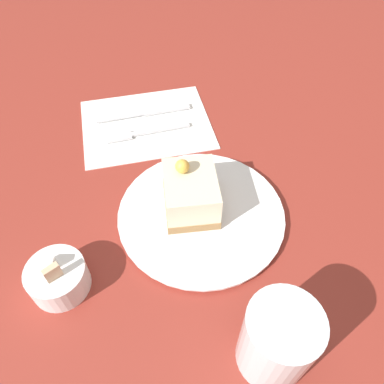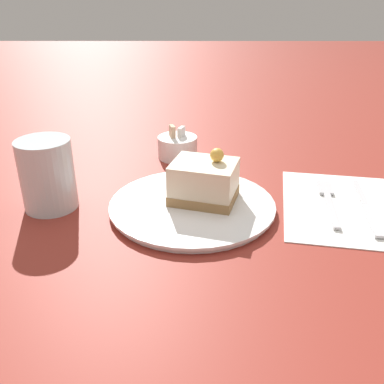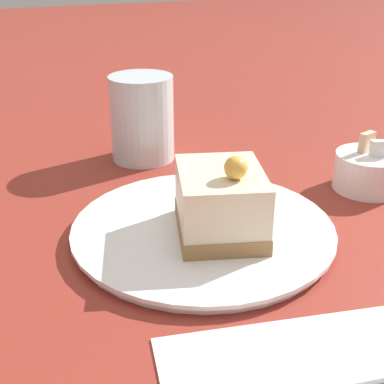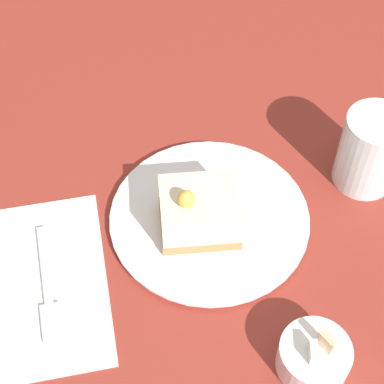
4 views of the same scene
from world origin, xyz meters
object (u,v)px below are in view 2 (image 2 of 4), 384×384
at_px(plate, 192,205).
at_px(knife, 368,211).
at_px(cake_slice, 204,181).
at_px(drinking_glass, 47,175).
at_px(sugar_bowl, 177,147).
at_px(fork, 328,199).

xyz_separation_m(plate, knife, (0.26, -0.02, -0.00)).
relative_size(cake_slice, drinking_glass, 1.05).
distance_m(knife, sugar_bowl, 0.37).
xyz_separation_m(fork, sugar_bowl, (-0.24, 0.19, 0.02)).
relative_size(plate, knife, 1.38).
bearing_deg(drinking_glass, plate, -2.35).
distance_m(knife, drinking_glass, 0.47).
bearing_deg(fork, knife, -31.82).
bearing_deg(drinking_glass, knife, -2.94).
bearing_deg(cake_slice, knife, 10.48).
height_order(fork, knife, same).
bearing_deg(plate, drinking_glass, 177.65).
height_order(cake_slice, fork, cake_slice).
bearing_deg(fork, drinking_glass, -169.34).
distance_m(sugar_bowl, drinking_glass, 0.28).
bearing_deg(sugar_bowl, drinking_glass, -132.09).
bearing_deg(sugar_bowl, plate, -82.41).
bearing_deg(cake_slice, drinking_glass, -163.41).
xyz_separation_m(plate, fork, (0.21, 0.02, -0.00)).
relative_size(plate, drinking_glass, 2.33).
height_order(cake_slice, drinking_glass, drinking_glass).
xyz_separation_m(knife, drinking_glass, (-0.47, 0.02, 0.05)).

